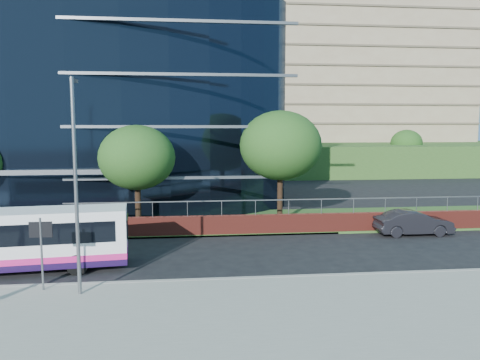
{
  "coord_description": "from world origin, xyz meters",
  "views": [
    {
      "loc": [
        10.12,
        -19.68,
        6.35
      ],
      "look_at": [
        13.16,
        8.0,
        3.21
      ],
      "focal_mm": 35.0,
      "sensor_mm": 36.0,
      "label": 1
    }
  ],
  "objects": [
    {
      "name": "parked_car",
      "position": [
        23.32,
        6.26,
        0.74
      ],
      "size": [
        4.49,
        1.6,
        1.47
      ],
      "primitive_type": "imported",
      "rotation": [
        0.0,
        0.0,
        1.56
      ],
      "color": "black",
      "rests_on": "ground"
    },
    {
      "name": "tree_far_c",
      "position": [
        7.0,
        9.0,
        4.54
      ],
      "size": [
        4.62,
        4.62,
        6.51
      ],
      "color": "black",
      "rests_on": "ground"
    },
    {
      "name": "retaining_wall",
      "position": [
        20.0,
        7.3,
        0.61
      ],
      "size": [
        34.0,
        0.4,
        2.11
      ],
      "color": "maroon",
      "rests_on": "ground"
    },
    {
      "name": "city_bus",
      "position": [
        2.34,
        1.33,
        1.45
      ],
      "size": [
        10.31,
        3.4,
        2.74
      ],
      "rotation": [
        0.0,
        0.0,
        0.11
      ],
      "color": "white",
      "rests_on": "ground"
    },
    {
      "name": "tree_dist_e",
      "position": [
        24.0,
        40.0,
        4.54
      ],
      "size": [
        4.62,
        4.62,
        6.51
      ],
      "color": "black",
      "rests_on": "ground"
    },
    {
      "name": "grass_verge",
      "position": [
        24.0,
        11.0,
        0.06
      ],
      "size": [
        36.0,
        8.0,
        0.12
      ],
      "primitive_type": "cube",
      "color": "#2D511E",
      "rests_on": "ground"
    },
    {
      "name": "tree_dist_f",
      "position": [
        40.0,
        42.0,
        4.21
      ],
      "size": [
        4.29,
        4.29,
        6.05
      ],
      "color": "black",
      "rests_on": "ground"
    },
    {
      "name": "streetlight_east",
      "position": [
        6.0,
        -2.17,
        4.44
      ],
      "size": [
        0.15,
        0.77,
        8.0
      ],
      "color": "slate",
      "rests_on": "pavement_near"
    },
    {
      "name": "glass_office",
      "position": [
        -4.0,
        20.85,
        8.0
      ],
      "size": [
        44.0,
        23.1,
        16.0
      ],
      "color": "black",
      "rests_on": "ground"
    },
    {
      "name": "apartment_block",
      "position": [
        32.0,
        57.21,
        11.11
      ],
      "size": [
        60.0,
        42.0,
        30.0
      ],
      "color": "#2D511E",
      "rests_on": "ground"
    },
    {
      "name": "tree_far_d",
      "position": [
        16.0,
        10.0,
        5.19
      ],
      "size": [
        5.28,
        5.28,
        7.44
      ],
      "color": "black",
      "rests_on": "ground"
    },
    {
      "name": "street_sign",
      "position": [
        4.5,
        -1.59,
        2.15
      ],
      "size": [
        0.85,
        0.09,
        2.8
      ],
      "color": "slate",
      "rests_on": "pavement_near"
    }
  ]
}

